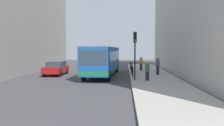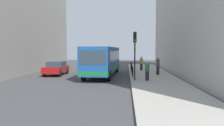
% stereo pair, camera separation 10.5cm
% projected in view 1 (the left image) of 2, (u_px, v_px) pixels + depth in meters
% --- Properties ---
extents(ground_plane, '(80.00, 80.00, 0.00)m').
position_uv_depth(ground_plane, '(96.00, 79.00, 20.85)').
color(ground_plane, '#424244').
extents(sidewalk, '(4.40, 40.00, 0.15)m').
position_uv_depth(sidewalk, '(155.00, 79.00, 20.53)').
color(sidewalk, '#ADA89E').
rests_on(sidewalk, ground).
extents(bus, '(3.07, 11.13, 3.00)m').
position_uv_depth(bus, '(103.00, 59.00, 23.68)').
color(bus, '#19519E').
rests_on(bus, ground).
extents(car_beside_bus, '(1.94, 4.44, 1.48)m').
position_uv_depth(car_beside_bus, '(56.00, 68.00, 24.38)').
color(car_beside_bus, maroon).
rests_on(car_beside_bus, ground).
extents(traffic_light, '(0.28, 0.33, 4.10)m').
position_uv_depth(traffic_light, '(135.00, 47.00, 19.15)').
color(traffic_light, black).
rests_on(traffic_light, sidewalk).
extents(bollard_near, '(0.11, 0.11, 0.95)m').
position_uv_depth(bollard_near, '(133.00, 72.00, 21.62)').
color(bollard_near, black).
rests_on(bollard_near, sidewalk).
extents(bollard_mid, '(0.11, 0.11, 0.95)m').
position_uv_depth(bollard_mid, '(132.00, 69.00, 24.48)').
color(bollard_mid, black).
rests_on(bollard_mid, sidewalk).
extents(bollard_far, '(0.11, 0.11, 0.95)m').
position_uv_depth(bollard_far, '(131.00, 67.00, 27.35)').
color(bollard_far, black).
rests_on(bollard_far, sidewalk).
extents(bollard_farthest, '(0.11, 0.11, 0.95)m').
position_uv_depth(bollard_farthest, '(131.00, 65.00, 30.22)').
color(bollard_farthest, black).
rests_on(bollard_farthest, sidewalk).
extents(pedestrian_near_signal, '(0.38, 0.38, 1.60)m').
position_uv_depth(pedestrian_near_signal, '(147.00, 71.00, 19.01)').
color(pedestrian_near_signal, '#26262D').
rests_on(pedestrian_near_signal, sidewalk).
extents(pedestrian_mid_sidewalk, '(0.38, 0.38, 1.80)m').
position_uv_depth(pedestrian_mid_sidewalk, '(158.00, 66.00, 23.45)').
color(pedestrian_mid_sidewalk, '#26262D').
rests_on(pedestrian_mid_sidewalk, sidewalk).
extents(pedestrian_far_sidewalk, '(0.38, 0.38, 1.71)m').
position_uv_depth(pedestrian_far_sidewalk, '(141.00, 64.00, 28.23)').
color(pedestrian_far_sidewalk, '#26262D').
rests_on(pedestrian_far_sidewalk, sidewalk).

